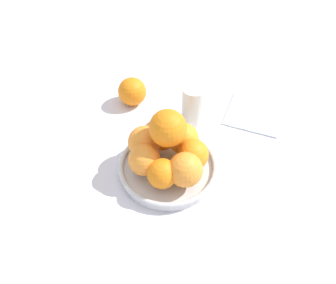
% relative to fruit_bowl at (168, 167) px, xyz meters
% --- Properties ---
extents(ground_plane, '(4.00, 4.00, 0.00)m').
position_rel_fruit_bowl_xyz_m(ground_plane, '(0.00, 0.00, -0.01)').
color(ground_plane, silver).
extents(fruit_bowl, '(0.24, 0.24, 0.03)m').
position_rel_fruit_bowl_xyz_m(fruit_bowl, '(0.00, 0.00, 0.00)').
color(fruit_bowl, silver).
rests_on(fruit_bowl, ground_plane).
extents(orange_pile, '(0.19, 0.19, 0.15)m').
position_rel_fruit_bowl_xyz_m(orange_pile, '(-0.01, -0.00, 0.06)').
color(orange_pile, orange).
rests_on(orange_pile, fruit_bowl).
extents(stray_orange, '(0.08, 0.08, 0.08)m').
position_rel_fruit_bowl_xyz_m(stray_orange, '(-0.26, -0.09, 0.03)').
color(stray_orange, orange).
rests_on(stray_orange, ground_plane).
extents(drinking_glass, '(0.06, 0.06, 0.11)m').
position_rel_fruit_bowl_xyz_m(drinking_glass, '(-0.18, 0.07, 0.04)').
color(drinking_glass, silver).
rests_on(drinking_glass, ground_plane).
extents(napkin_folded, '(0.20, 0.20, 0.01)m').
position_rel_fruit_bowl_xyz_m(napkin_folded, '(-0.20, 0.25, -0.01)').
color(napkin_folded, silver).
rests_on(napkin_folded, ground_plane).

